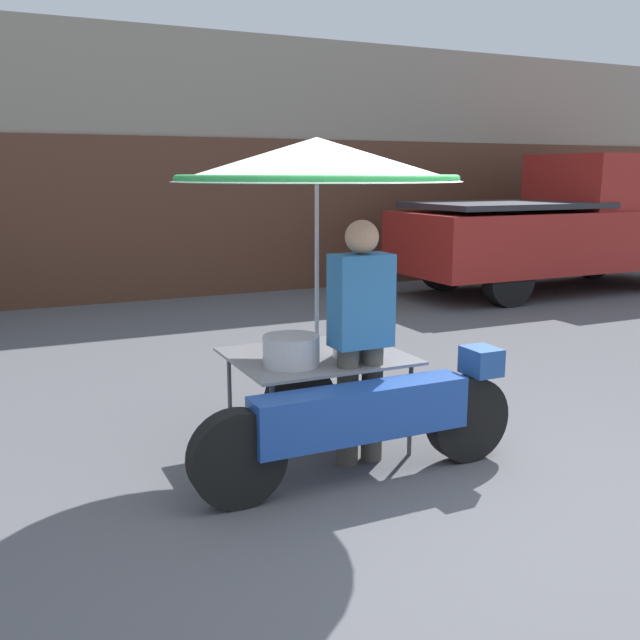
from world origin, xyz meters
TOP-DOWN VIEW (x-y plane):
  - ground_plane at (0.00, 0.00)m, footprint 36.00×36.00m
  - shopfront_building at (0.00, 8.57)m, footprint 28.00×2.06m
  - vendor_motorcycle_cart at (-0.42, 1.08)m, footprint 2.16×1.87m
  - vendor_person at (-0.28, 0.80)m, footprint 0.38×0.22m
  - pickup_truck at (6.07, 5.64)m, footprint 5.42×1.88m

SIDE VIEW (x-z plane):
  - ground_plane at x=0.00m, z-range 0.00..0.00m
  - vendor_person at x=-0.28m, z-range 0.09..1.68m
  - pickup_truck at x=6.07m, z-range -0.06..2.11m
  - vendor_motorcycle_cart at x=-0.42m, z-range 0.57..2.66m
  - shopfront_building at x=0.00m, z-range -0.01..3.93m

